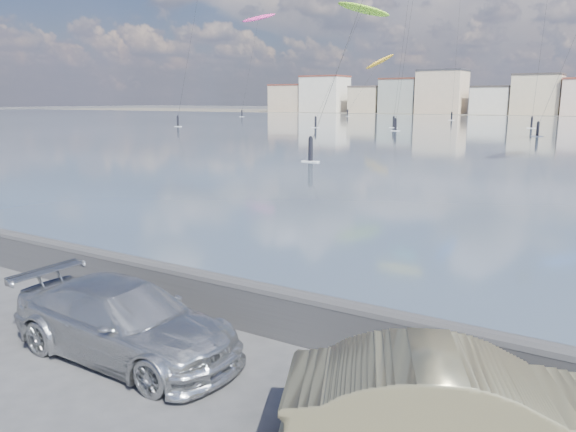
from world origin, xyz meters
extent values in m
plane|color=#333335|center=(0.00, 0.00, 0.00)|extent=(700.00, 700.00, 0.00)
cube|color=#28282B|center=(0.00, 2.70, 0.45)|extent=(400.00, 0.35, 0.90)
cylinder|color=#28282B|center=(0.00, 2.70, 0.90)|extent=(400.00, 0.36, 0.36)
cube|color=#CCB293|center=(-112.00, 186.00, 5.00)|extent=(14.00, 11.00, 10.00)
cube|color=brown|center=(-112.00, 186.00, 10.30)|extent=(14.28, 11.22, 0.60)
cube|color=beige|center=(-96.50, 186.00, 6.50)|extent=(16.00, 12.00, 13.00)
cube|color=brown|center=(-96.50, 186.00, 13.30)|extent=(16.32, 12.24, 0.60)
cube|color=beige|center=(-79.00, 186.00, 4.50)|extent=(11.00, 10.00, 9.00)
cube|color=#4C423D|center=(-79.00, 186.00, 9.30)|extent=(11.22, 10.20, 0.60)
cube|color=gray|center=(-66.00, 186.00, 5.75)|extent=(13.00, 11.00, 11.50)
cube|color=#562D23|center=(-66.00, 186.00, 11.80)|extent=(13.26, 11.22, 0.60)
cube|color=#CCB293|center=(-51.50, 186.00, 7.00)|extent=(15.00, 12.00, 14.00)
cube|color=#2D2D33|center=(-51.50, 186.00, 14.30)|extent=(15.30, 12.24, 0.60)
cube|color=silver|center=(-35.00, 186.00, 4.25)|extent=(12.00, 10.00, 8.50)
cube|color=#383330|center=(-35.00, 186.00, 8.80)|extent=(12.24, 10.20, 0.60)
cube|color=beige|center=(-21.50, 186.00, 6.00)|extent=(14.00, 11.00, 12.00)
cube|color=#383330|center=(-21.50, 186.00, 12.30)|extent=(14.28, 11.22, 0.60)
imported|color=#B8BBBF|center=(-0.35, 0.48, 0.69)|extent=(4.79, 1.95, 1.39)
imported|color=tan|center=(5.81, 0.59, 0.77)|extent=(4.91, 3.42, 1.53)
ellipsoid|color=#BF8C19|center=(-62.03, 156.88, 15.94)|extent=(8.05, 9.11, 6.16)
cube|color=white|center=(-65.35, 142.41, 0.05)|extent=(1.40, 0.42, 0.08)
cylinder|color=black|center=(-65.35, 142.41, 0.95)|extent=(0.36, 0.36, 1.70)
sphere|color=black|center=(-65.35, 142.41, 1.85)|extent=(0.28, 0.28, 0.28)
cylinder|color=black|center=(-63.69, 149.65, 8.62)|extent=(3.36, 14.50, 14.66)
cube|color=white|center=(-62.57, 68.73, 0.05)|extent=(1.40, 0.42, 0.08)
cylinder|color=black|center=(-62.57, 68.73, 0.95)|extent=(0.36, 0.36, 1.70)
sphere|color=black|center=(-62.57, 68.73, 1.85)|extent=(0.28, 0.28, 0.28)
cylinder|color=black|center=(-60.96, 71.78, 17.30)|extent=(3.27, 6.14, 32.00)
cube|color=white|center=(-24.58, 75.75, 0.05)|extent=(1.40, 0.42, 0.08)
cylinder|color=black|center=(-24.58, 75.75, 0.95)|extent=(0.36, 0.36, 1.70)
sphere|color=black|center=(-24.58, 75.75, 1.85)|extent=(0.28, 0.28, 0.28)
cylinder|color=black|center=(-25.20, 80.22, 11.45)|extent=(1.28, 8.98, 20.31)
ellipsoid|color=#8CD826|center=(-37.01, 89.92, 20.44)|extent=(10.37, 4.08, 4.51)
cube|color=white|center=(-39.93, 78.20, 0.05)|extent=(1.40, 0.42, 0.08)
cylinder|color=black|center=(-39.93, 78.20, 0.95)|extent=(0.36, 0.36, 1.70)
sphere|color=black|center=(-39.93, 78.20, 1.85)|extent=(0.28, 0.28, 0.28)
cylinder|color=black|center=(-38.47, 84.06, 10.87)|extent=(2.96, 11.75, 19.16)
cube|color=white|center=(-30.48, 125.79, 0.05)|extent=(1.40, 0.42, 0.08)
cylinder|color=black|center=(-30.48, 125.79, 0.95)|extent=(0.36, 0.36, 1.70)
sphere|color=black|center=(-30.48, 125.79, 1.85)|extent=(0.28, 0.28, 0.28)
cylinder|color=black|center=(-31.52, 130.38, 17.23)|extent=(2.12, 9.22, 31.86)
cube|color=white|center=(-4.11, 73.07, 0.05)|extent=(1.40, 0.42, 0.08)
cylinder|color=black|center=(-4.11, 73.07, 0.95)|extent=(0.36, 0.36, 1.70)
sphere|color=black|center=(-4.11, 73.07, 1.85)|extent=(0.28, 0.28, 0.28)
cylinder|color=black|center=(-2.13, 76.66, 9.48)|extent=(4.00, 7.21, 16.37)
cube|color=white|center=(-28.54, 84.94, 0.05)|extent=(1.40, 0.42, 0.08)
cylinder|color=black|center=(-28.54, 84.94, 0.95)|extent=(0.36, 0.36, 1.70)
sphere|color=black|center=(-28.54, 84.94, 1.85)|extent=(0.28, 0.28, 0.28)
cylinder|color=black|center=(-29.29, 89.90, 14.50)|extent=(1.53, 9.95, 26.41)
cube|color=white|center=(-14.00, 31.20, 0.05)|extent=(1.40, 0.42, 0.08)
cylinder|color=black|center=(-14.00, 31.20, 0.95)|extent=(0.36, 0.36, 1.70)
sphere|color=black|center=(-14.00, 31.20, 1.85)|extent=(0.28, 0.28, 0.28)
cube|color=white|center=(-8.44, 95.80, 0.05)|extent=(1.40, 0.42, 0.08)
cylinder|color=black|center=(-8.44, 95.80, 0.95)|extent=(0.36, 0.36, 1.70)
sphere|color=black|center=(-8.44, 95.80, 1.85)|extent=(0.28, 0.28, 0.28)
cylinder|color=black|center=(-8.94, 102.70, 15.67)|extent=(1.04, 13.83, 28.75)
ellipsoid|color=#E5338C|center=(-88.17, 130.67, 27.36)|extent=(10.74, 5.27, 3.62)
cube|color=white|center=(-87.83, 121.60, 0.05)|extent=(1.40, 0.42, 0.08)
cylinder|color=black|center=(-87.83, 121.60, 0.95)|extent=(0.36, 0.36, 1.70)
sphere|color=black|center=(-87.83, 121.60, 1.85)|extent=(0.28, 0.28, 0.28)
cylinder|color=black|center=(-88.00, 126.14, 14.33)|extent=(0.38, 9.10, 26.07)
camera|label=1|loc=(7.37, -6.17, 4.69)|focal=35.00mm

